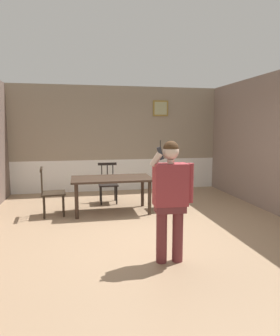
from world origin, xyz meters
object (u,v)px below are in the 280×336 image
chair_near_window (168,187)px  person_figure (171,194)px  chair_at_table_head (108,183)px  dining_table (112,182)px  chair_by_doorway (51,192)px

chair_near_window → person_figure: size_ratio=0.62×
chair_at_table_head → person_figure: person_figure is taller
dining_table → chair_by_doorway: bearing=-179.5°
chair_near_window → person_figure: bearing=162.2°
chair_near_window → dining_table: bearing=88.6°
dining_table → chair_by_doorway: chair_by_doorway is taller
chair_by_doorway → chair_at_table_head: 1.47m
chair_by_doorway → chair_at_table_head: (1.20, 0.84, -0.02)m
dining_table → chair_by_doorway: 1.22m
chair_near_window → chair_by_doorway: size_ratio=1.02×
dining_table → chair_near_window: bearing=0.4°
chair_by_doorway → chair_near_window: bearing=85.4°
chair_near_window → chair_by_doorway: 2.42m
dining_table → person_figure: 2.55m
chair_near_window → chair_at_table_head: (-1.21, 0.82, -0.03)m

